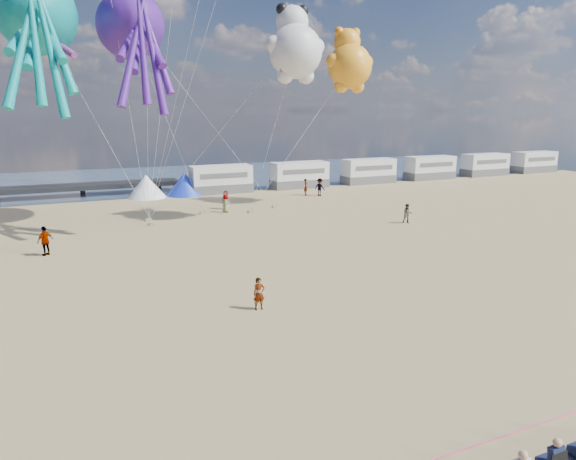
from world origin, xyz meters
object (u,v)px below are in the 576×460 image
(tent_blue, at_px, (185,184))
(beachgoer_6, at_px, (226,203))
(beachgoer_2, at_px, (320,187))
(sandbag_c, at_px, (251,212))
(windsock_right, at_px, (281,58))
(kite_octopus_teal, at_px, (37,15))
(kite_panda, at_px, (295,52))
(motorhome_1, at_px, (299,175))
(kite_octopus_purple, at_px, (130,25))
(tent_white, at_px, (146,186))
(motorhome_2, at_px, (369,171))
(sandbag_d, at_px, (275,207))
(beachgoer_3, at_px, (45,241))
(windsock_left, at_px, (53,42))
(beachgoer_5, at_px, (306,187))
(windsock_mid, at_px, (138,29))
(motorhome_0, at_px, (221,179))
(beachgoer_0, at_px, (226,200))
(motorhome_4, at_px, (485,165))
(sandbag_e, at_px, (148,219))
(motorhome_3, at_px, (430,168))
(sandbag_b, at_px, (203,213))
(motorhome_5, at_px, (534,162))
(sandbag_a, at_px, (153,224))
(standing_person, at_px, (259,294))
(beachgoer_7, at_px, (407,214))
(kite_teddy_orange, at_px, (350,66))

(tent_blue, bearing_deg, beachgoer_6, -84.14)
(beachgoer_2, xyz_separation_m, sandbag_c, (-9.85, -5.75, -0.83))
(tent_blue, height_order, windsock_right, windsock_right)
(kite_octopus_teal, bearing_deg, kite_panda, -11.77)
(motorhome_1, bearing_deg, kite_octopus_purple, -149.18)
(tent_blue, relative_size, sandbag_c, 8.00)
(sandbag_c, bearing_deg, tent_white, 120.25)
(motorhome_2, bearing_deg, sandbag_d, -147.80)
(beachgoer_3, relative_size, windsock_left, 0.31)
(beachgoer_6, bearing_deg, windsock_left, 59.81)
(beachgoer_5, bearing_deg, windsock_mid, 141.57)
(motorhome_0, bearing_deg, sandbag_c, -94.51)
(beachgoer_0, relative_size, kite_octopus_teal, 0.15)
(motorhome_1, relative_size, motorhome_4, 1.00)
(sandbag_d, xyz_separation_m, sandbag_e, (-11.66, -1.02, 0.00))
(motorhome_3, relative_size, sandbag_d, 13.20)
(sandbag_b, xyz_separation_m, sandbag_e, (-4.81, -0.92, 0.00))
(windsock_mid, bearing_deg, motorhome_5, 32.60)
(sandbag_a, bearing_deg, sandbag_b, 30.38)
(motorhome_5, relative_size, standing_person, 4.40)
(sandbag_b, height_order, sandbag_c, same)
(beachgoer_7, bearing_deg, windsock_left, -164.76)
(tent_white, distance_m, kite_teddy_orange, 23.62)
(standing_person, distance_m, beachgoer_2, 32.18)
(motorhome_1, xyz_separation_m, windsock_right, (-8.88, -15.19, 11.35))
(tent_blue, bearing_deg, beachgoer_5, -24.14)
(kite_teddy_orange, bearing_deg, motorhome_1, 85.98)
(motorhome_1, distance_m, motorhome_2, 9.50)
(beachgoer_5, bearing_deg, sandbag_d, 160.94)
(standing_person, height_order, sandbag_b, standing_person)
(kite_octopus_teal, bearing_deg, motorhome_0, 37.08)
(motorhome_5, xyz_separation_m, beachgoer_0, (-49.87, -9.37, -0.65))
(sandbag_e, xyz_separation_m, windsock_mid, (-0.09, -1.20, 14.56))
(beachgoer_2, bearing_deg, beachgoer_7, 149.43)
(tent_blue, relative_size, beachgoer_2, 2.14)
(sandbag_a, height_order, kite_octopus_teal, kite_octopus_teal)
(standing_person, xyz_separation_m, beachgoer_7, (17.36, 12.28, 0.03))
(motorhome_5, distance_m, beachgoer_6, 51.56)
(beachgoer_0, distance_m, sandbag_c, 3.15)
(motorhome_2, relative_size, beachgoer_2, 3.53)
(sandbag_c, relative_size, kite_octopus_purple, 0.04)
(beachgoer_2, relative_size, beachgoer_6, 1.17)
(motorhome_4, distance_m, motorhome_5, 9.50)
(beachgoer_0, height_order, kite_panda, kite_panda)
(motorhome_2, xyz_separation_m, beachgoer_2, (-10.10, -6.34, -0.56))
(windsock_right, bearing_deg, beachgoer_3, -145.33)
(motorhome_5, distance_m, sandbag_e, 58.49)
(tent_white, bearing_deg, beachgoer_2, -20.57)
(beachgoer_3, xyz_separation_m, sandbag_b, (12.31, 8.87, -0.82))
(beachgoer_0, relative_size, windsock_right, 0.37)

